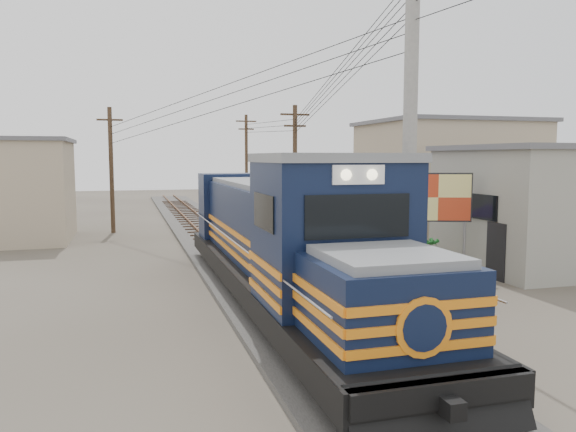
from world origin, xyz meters
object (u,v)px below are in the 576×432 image
object	(u,v)px
billboard	(438,200)
vendor	(417,250)
locomotive	(284,244)
market_umbrella	(370,213)

from	to	relation	value
billboard	vendor	bearing A→B (deg)	116.04
billboard	locomotive	bearing A→B (deg)	-140.33
billboard	vendor	world-z (taller)	billboard
billboard	market_umbrella	bearing A→B (deg)	129.66
market_umbrella	vendor	world-z (taller)	market_umbrella
billboard	vendor	xyz separation A→B (m)	(-0.14, 1.11, -1.98)
market_umbrella	vendor	size ratio (longest dim) A/B	1.58
billboard	market_umbrella	xyz separation A→B (m)	(-1.19, 3.11, -0.75)
locomotive	market_umbrella	world-z (taller)	locomotive
locomotive	billboard	size ratio (longest dim) A/B	4.57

